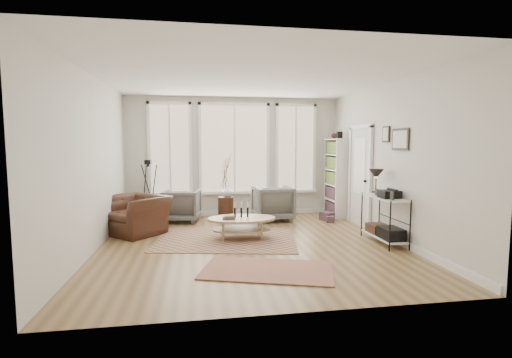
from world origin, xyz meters
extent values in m
plane|color=olive|center=(0.00, 0.00, 0.00)|extent=(5.50, 5.50, 0.00)
plane|color=white|center=(0.00, 0.00, 2.90)|extent=(5.50, 5.50, 0.00)
cube|color=beige|center=(0.00, 2.75, 1.45)|extent=(5.20, 0.04, 2.90)
cube|color=beige|center=(0.00, -2.75, 1.45)|extent=(5.20, 0.04, 2.90)
cube|color=beige|center=(-2.60, 0.00, 1.45)|extent=(0.04, 5.50, 2.90)
cube|color=beige|center=(2.60, 0.00, 1.45)|extent=(0.04, 5.50, 2.90)
cube|color=white|center=(0.00, 2.74, 0.06)|extent=(5.10, 0.04, 0.12)
cube|color=white|center=(2.58, 0.00, 0.06)|extent=(0.03, 5.40, 0.12)
cube|color=#D6B286|center=(0.00, 2.73, 1.65)|extent=(1.60, 0.03, 2.10)
cube|color=#D6B286|center=(-1.55, 2.73, 1.65)|extent=(0.90, 0.03, 2.10)
cube|color=#D6B286|center=(1.55, 2.73, 1.65)|extent=(0.90, 0.03, 2.10)
cube|color=white|center=(0.00, 2.71, 1.65)|extent=(1.74, 0.06, 2.24)
cube|color=white|center=(-1.55, 2.71, 1.65)|extent=(1.04, 0.06, 2.24)
cube|color=white|center=(1.55, 2.71, 1.65)|extent=(1.04, 0.06, 2.24)
cube|color=white|center=(0.00, 2.69, 0.57)|extent=(4.10, 0.12, 0.06)
cube|color=silver|center=(2.58, 1.15, 1.05)|extent=(0.04, 0.88, 2.10)
cube|color=white|center=(2.56, 1.15, 1.30)|extent=(0.01, 0.55, 1.20)
cube|color=white|center=(2.56, 0.66, 1.05)|extent=(0.06, 0.08, 2.18)
cube|color=white|center=(2.56, 1.64, 1.05)|extent=(0.06, 0.08, 2.18)
cube|color=white|center=(2.56, 1.15, 2.14)|extent=(0.06, 1.06, 0.08)
sphere|color=black|center=(2.53, 0.82, 1.00)|extent=(0.06, 0.06, 0.06)
cube|color=white|center=(2.43, 1.81, 0.95)|extent=(0.30, 0.03, 1.90)
cube|color=white|center=(2.43, 2.63, 0.95)|extent=(0.30, 0.03, 1.90)
cube|color=white|center=(2.58, 2.23, 0.95)|extent=(0.02, 0.85, 1.90)
cube|color=white|center=(2.43, 2.23, 0.95)|extent=(0.30, 0.81, 1.90)
cube|color=maroon|center=(2.43, 2.23, 0.95)|extent=(0.24, 0.75, 1.76)
cube|color=black|center=(2.43, 2.02, 1.98)|extent=(0.12, 0.10, 0.16)
sphere|color=#3B1F14|center=(2.43, 2.38, 1.97)|extent=(0.14, 0.14, 0.14)
cube|color=white|center=(2.38, -0.30, 0.12)|extent=(0.37, 1.07, 0.03)
cube|color=white|center=(2.38, -0.30, 0.82)|extent=(0.37, 1.07, 0.02)
cylinder|color=black|center=(2.20, -0.83, 0.42)|extent=(0.02, 0.02, 0.85)
cylinder|color=black|center=(2.56, -0.83, 0.42)|extent=(0.02, 0.02, 0.85)
cylinder|color=black|center=(2.20, 0.23, 0.42)|extent=(0.02, 0.02, 0.85)
cylinder|color=black|center=(2.56, 0.23, 0.42)|extent=(0.02, 0.02, 0.85)
cylinder|color=black|center=(2.38, 0.05, 0.88)|extent=(0.14, 0.14, 0.02)
cylinder|color=black|center=(2.38, 0.05, 1.01)|extent=(0.02, 0.02, 0.30)
cone|color=black|center=(2.38, 0.05, 1.21)|extent=(0.28, 0.28, 0.18)
cube|color=black|center=(2.38, -0.45, 0.91)|extent=(0.32, 0.30, 0.13)
cube|color=black|center=(2.38, -0.55, 0.23)|extent=(0.32, 0.45, 0.20)
cube|color=#3B1F14|center=(2.38, -0.08, 0.21)|extent=(0.32, 0.40, 0.16)
cube|color=black|center=(2.28, -0.72, 0.91)|extent=(0.02, 0.10, 0.14)
cube|color=black|center=(2.28, -0.18, 0.91)|extent=(0.02, 0.10, 0.12)
cube|color=black|center=(2.58, -0.40, 1.85)|extent=(0.03, 0.52, 0.38)
cube|color=white|center=(2.56, -0.40, 1.85)|extent=(0.01, 0.44, 0.30)
cube|color=black|center=(2.58, 0.10, 1.95)|extent=(0.03, 0.24, 0.30)
cube|color=white|center=(2.56, 0.10, 1.95)|extent=(0.01, 0.18, 0.24)
cube|color=brown|center=(-0.38, 0.40, 0.01)|extent=(2.81, 2.31, 0.01)
cube|color=maroon|center=(0.04, -1.42, 0.01)|extent=(2.02, 1.50, 0.01)
ellipsoid|color=tan|center=(-0.11, 0.38, 0.18)|extent=(1.10, 0.71, 0.03)
ellipsoid|color=tan|center=(-0.11, 0.38, 0.38)|extent=(1.29, 0.84, 0.04)
cylinder|color=tan|center=(-0.46, 0.18, 0.18)|extent=(0.04, 0.04, 0.36)
cylinder|color=tan|center=(0.24, 0.18, 0.18)|extent=(0.04, 0.04, 0.36)
cylinder|color=tan|center=(-0.46, 0.58, 0.18)|extent=(0.04, 0.04, 0.36)
cylinder|color=tan|center=(0.24, 0.58, 0.18)|extent=(0.04, 0.04, 0.36)
cylinder|color=black|center=(-0.23, 0.43, 0.49)|extent=(0.04, 0.04, 0.18)
cylinder|color=black|center=(-0.11, 0.43, 0.49)|extent=(0.04, 0.04, 0.18)
cylinder|color=black|center=(0.01, 0.43, 0.49)|extent=(0.04, 0.04, 0.18)
cube|color=#2C512E|center=(-0.35, 0.29, 0.43)|extent=(0.22, 0.16, 0.06)
imported|color=#63635F|center=(-1.27, 2.16, 0.37)|extent=(0.91, 0.93, 0.74)
imported|color=#63635F|center=(0.81, 1.97, 0.40)|extent=(0.90, 0.92, 0.80)
cylinder|color=#3B1F14|center=(-0.27, 2.15, 0.27)|extent=(0.36, 0.36, 0.54)
imported|color=silver|center=(-0.22, 2.21, 0.67)|extent=(0.29, 0.29, 0.26)
imported|color=#3B1F14|center=(-2.14, 1.16, 0.37)|extent=(1.52, 1.51, 0.74)
cylinder|color=black|center=(-2.00, 2.17, 1.29)|extent=(0.06, 0.06, 0.06)
cube|color=black|center=(-2.00, 2.17, 1.36)|extent=(0.16, 0.13, 0.10)
cylinder|color=black|center=(-2.00, 2.09, 1.36)|extent=(0.06, 0.08, 0.06)
cube|color=maroon|center=(2.05, 1.73, 0.10)|extent=(0.32, 0.36, 0.19)
cube|color=maroon|center=(2.05, 1.53, 0.07)|extent=(0.22, 0.26, 0.14)
camera|label=1|loc=(-0.91, -6.38, 1.78)|focal=26.00mm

